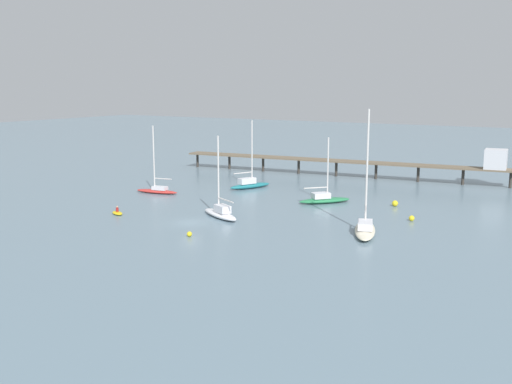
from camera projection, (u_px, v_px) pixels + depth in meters
The scene contains 11 objects.
ground_plane at pixel (191, 223), 75.07m from camera, with size 400.00×400.00×0.00m, color slate.
pier at pixel (389, 161), 108.36m from camera, with size 63.19×10.07×6.44m.
sailboat_teal at pixel (249, 184), 99.84m from camera, with size 4.79×8.01×11.40m.
sailboat_cream at pixel (365, 227), 69.45m from camera, with size 5.64×9.96×14.46m.
sailboat_red at pixel (157, 189), 95.45m from camera, with size 7.58×2.86×10.79m.
sailboat_white at pixel (221, 212), 77.83m from camera, with size 7.96×5.40×10.69m.
sailboat_green at pixel (324, 199), 87.60m from camera, with size 7.00×7.59×9.64m.
dinghy_yellow at pixel (117, 213), 79.97m from camera, with size 2.71×2.14×1.14m.
mooring_buoy_far at pixel (395, 203), 85.13m from camera, with size 0.86×0.86×0.86m, color yellow.
mooring_buoy_mid at pixel (189, 234), 68.19m from camera, with size 0.60×0.60×0.60m, color yellow.
mooring_buoy_inner at pixel (412, 218), 75.98m from camera, with size 0.72×0.72×0.72m, color yellow.
Camera 1 is at (44.93, -58.35, 17.17)m, focal length 41.78 mm.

